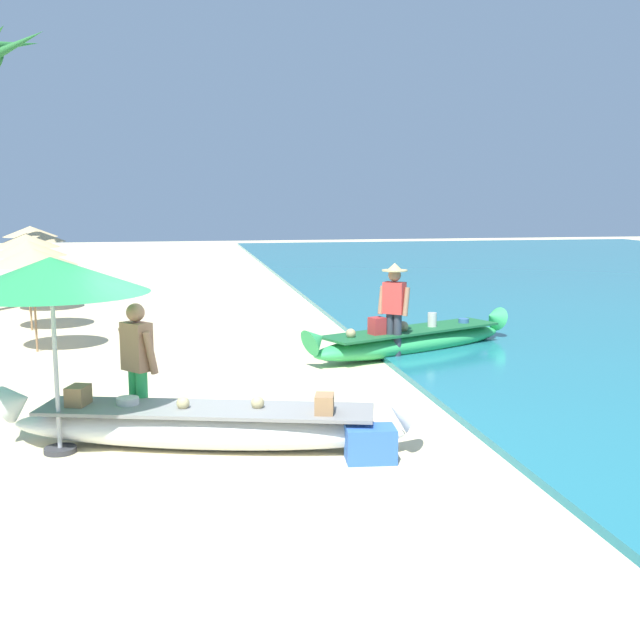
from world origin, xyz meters
name	(u,v)px	position (x,y,z in m)	size (l,w,h in m)	color
ground_plane	(217,438)	(0.00, 0.00, 0.00)	(80.00, 80.00, 0.00)	beige
boat_white_foreground	(206,425)	(-0.14, -0.33, 0.27)	(4.80, 1.91, 0.76)	white
boat_green_midground	(412,340)	(3.73, 4.36, 0.27)	(4.41, 2.50, 0.77)	#38B760
person_vendor_hatted	(394,305)	(3.26, 3.88, 0.99)	(0.55, 0.49, 1.71)	#333842
person_tourist_customer	(137,361)	(-0.91, 0.35, 0.90)	(0.51, 0.55, 1.60)	green
patio_umbrella_large	(51,276)	(-1.76, -0.21, 1.99)	(2.12, 2.12, 2.20)	#B7B7BC
parasol_row_0	(32,257)	(-2.98, 5.86, 1.75)	(1.60, 1.60, 1.91)	#8E6B47
parasol_row_1	(27,248)	(-3.48, 8.29, 1.75)	(1.60, 1.60, 1.91)	#8E6B47
parasol_row_2	(26,241)	(-3.99, 11.09, 1.75)	(1.60, 1.60, 1.91)	#8E6B47
parasol_row_3	(35,236)	(-4.16, 13.44, 1.75)	(1.60, 1.60, 1.91)	#8E6B47
parasol_row_4	(30,231)	(-4.73, 16.07, 1.75)	(1.60, 1.60, 1.91)	#8E6B47
cooler_box	(370,444)	(1.60, -1.11, 0.19)	(0.54, 0.38, 0.38)	blue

